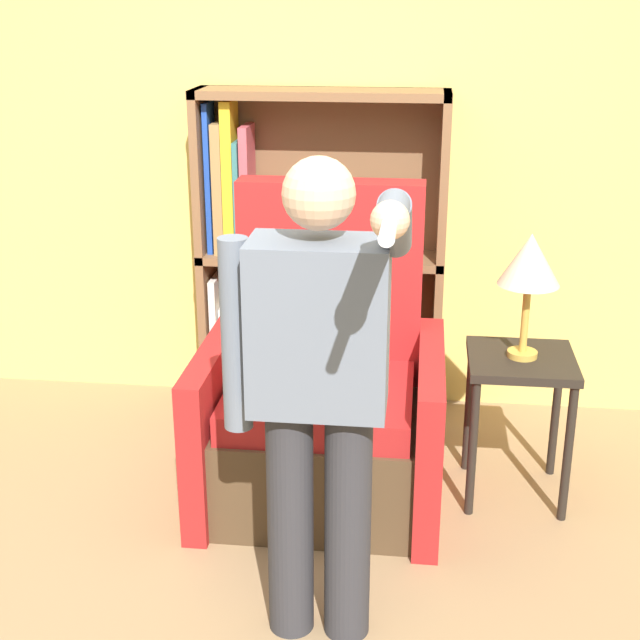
# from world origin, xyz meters

# --- Properties ---
(wall_back) EXTENTS (8.00, 0.06, 2.80)m
(wall_back) POSITION_xyz_m (0.00, 2.03, 1.40)
(wall_back) COLOR #E0C160
(wall_back) RESTS_ON ground_plane
(bookcase) EXTENTS (1.19, 0.28, 1.60)m
(bookcase) POSITION_xyz_m (-0.14, 1.87, 0.76)
(bookcase) COLOR brown
(bookcase) RESTS_ON ground_plane
(armchair) EXTENTS (0.98, 0.86, 1.28)m
(armchair) POSITION_xyz_m (0.11, 1.05, 0.39)
(armchair) COLOR #4C3823
(armchair) RESTS_ON ground_plane
(person_standing) EXTENTS (0.56, 0.78, 1.58)m
(person_standing) POSITION_xyz_m (0.19, 0.14, 0.90)
(person_standing) COLOR #2D2D33
(person_standing) RESTS_ON ground_plane
(side_table) EXTENTS (0.43, 0.43, 0.63)m
(side_table) POSITION_xyz_m (0.91, 1.11, 0.51)
(side_table) COLOR black
(side_table) RESTS_ON ground_plane
(table_lamp) EXTENTS (0.24, 0.24, 0.51)m
(table_lamp) POSITION_xyz_m (0.91, 1.11, 1.02)
(table_lamp) COLOR gold
(table_lamp) RESTS_ON side_table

